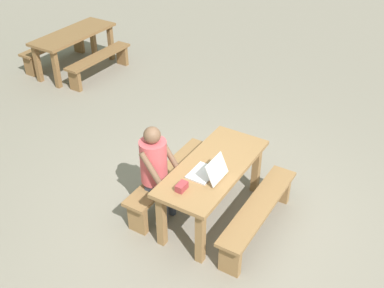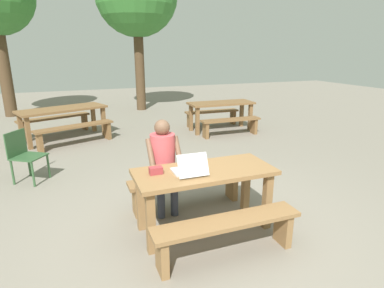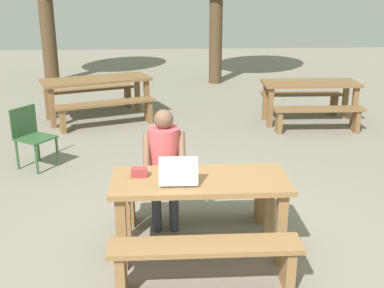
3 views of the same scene
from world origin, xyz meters
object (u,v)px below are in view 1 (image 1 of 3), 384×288
picnic_table_front (213,175)px  laptop (208,172)px  person_seated (156,166)px  small_pouch (182,187)px  picnic_table_rear (74,39)px

picnic_table_front → laptop: laptop is taller
picnic_table_front → person_seated: bearing=119.5°
person_seated → picnic_table_front: bearing=-60.5°
laptop → person_seated: person_seated is taller
small_pouch → person_seated: size_ratio=0.12×
laptop → person_seated: 0.65m
picnic_table_front → picnic_table_rear: bearing=61.9°
person_seated → picnic_table_rear: 4.63m
laptop → small_pouch: bearing=-18.9°
person_seated → small_pouch: bearing=-114.9°
laptop → small_pouch: laptop is taller
laptop → picnic_table_rear: laptop is taller
laptop → picnic_table_rear: bearing=-119.3°
picnic_table_front → laptop: (-0.20, -0.05, 0.20)m
small_pouch → picnic_table_rear: size_ratio=0.08×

